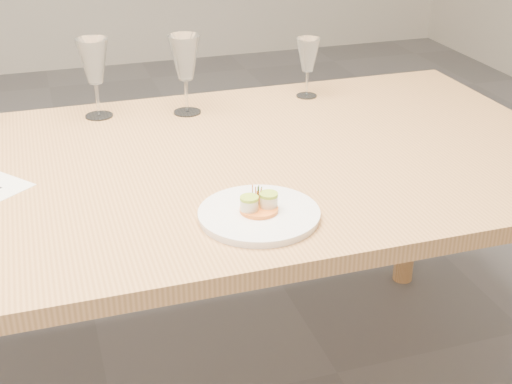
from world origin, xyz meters
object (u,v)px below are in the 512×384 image
object	(u,v)px
dining_table	(89,202)
dinner_plate	(259,213)
wine_glass_4	(308,56)
wine_glass_3	(185,59)
wine_glass_2	(94,63)

from	to	relation	value
dining_table	dinner_plate	size ratio (longest dim) A/B	9.65
dining_table	wine_glass_4	size ratio (longest dim) A/B	13.66
wine_glass_3	dinner_plate	bearing A→B (deg)	-90.00
wine_glass_3	wine_glass_4	xyz separation A→B (m)	(0.37, 0.03, -0.03)
dining_table	dinner_plate	xyz separation A→B (m)	(0.32, -0.31, 0.08)
wine_glass_2	wine_glass_4	xyz separation A→B (m)	(0.61, -0.02, -0.03)
wine_glass_3	wine_glass_4	bearing A→B (deg)	4.63
dinner_plate	wine_glass_2	distance (m)	0.75
dinner_plate	wine_glass_4	size ratio (longest dim) A/B	1.42
dinner_plate	wine_glass_2	size ratio (longest dim) A/B	1.14
wine_glass_3	wine_glass_4	size ratio (longest dim) A/B	1.25
dining_table	wine_glass_2	world-z (taller)	wine_glass_2
wine_glass_2	dinner_plate	bearing A→B (deg)	-71.10
dining_table	wine_glass_4	xyz separation A→B (m)	(0.69, 0.37, 0.19)
wine_glass_2	wine_glass_4	world-z (taller)	wine_glass_2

